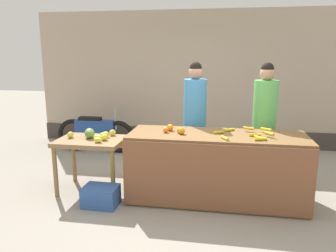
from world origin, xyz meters
TOP-DOWN VIEW (x-y plane):
  - ground_plane at (0.00, 0.00)m, footprint 24.00×24.00m
  - market_wall_back at (0.00, 2.79)m, footprint 7.14×0.23m
  - fruit_stall_counter at (0.39, -0.01)m, footprint 2.30×0.82m
  - side_table_wooden at (-1.35, 0.00)m, footprint 0.91×0.67m
  - banana_bunch_pile at (0.80, -0.02)m, footprint 0.76×0.60m
  - orange_pile at (-0.16, -0.01)m, footprint 0.30×0.26m
  - mango_papaya_pile at (-1.31, 0.04)m, footprint 0.65×0.52m
  - vendor_woman_blue_shirt at (0.04, 0.65)m, footprint 0.34×0.34m
  - vendor_woman_green_shirt at (1.05, 0.66)m, footprint 0.34×0.34m
  - parked_motorcycle at (-2.04, 1.83)m, footprint 1.60×0.18m
  - produce_crate at (-1.06, -0.45)m, footprint 0.45×0.33m
  - produce_sack at (-0.65, 0.62)m, footprint 0.46×0.47m

SIDE VIEW (x-z plane):
  - ground_plane at x=0.00m, z-range 0.00..0.00m
  - produce_crate at x=-1.06m, z-range 0.00..0.26m
  - produce_sack at x=-0.65m, z-range 0.00..0.52m
  - parked_motorcycle at x=-2.04m, z-range -0.04..0.84m
  - fruit_stall_counter at x=0.39m, z-range 0.00..0.90m
  - side_table_wooden at x=-1.35m, z-range 0.27..1.03m
  - mango_papaya_pile at x=-1.31m, z-range 0.75..0.89m
  - vendor_woman_green_shirt at x=1.05m, z-range 0.01..1.82m
  - vendor_woman_blue_shirt at x=0.04m, z-range 0.01..1.82m
  - banana_bunch_pile at x=0.80m, z-range 0.90..0.96m
  - orange_pile at x=-0.16m, z-range 0.90..0.99m
  - market_wall_back at x=0.00m, z-range -0.03..2.78m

